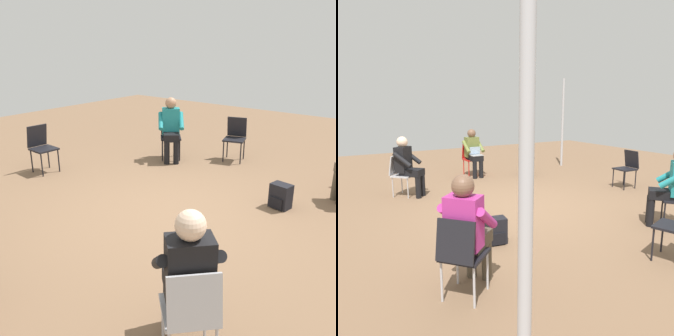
% 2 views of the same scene
% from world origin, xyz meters
% --- Properties ---
extents(ground_plane, '(16.62, 16.62, 0.00)m').
position_xyz_m(ground_plane, '(0.00, 0.00, 0.00)').
color(ground_plane, brown).
extents(chair_southeast, '(0.58, 0.59, 0.85)m').
position_xyz_m(chair_southeast, '(2.16, -2.05, 0.50)').
color(chair_southeast, black).
rests_on(chair_southeast, ground).
extents(chair_northwest, '(0.58, 0.57, 0.85)m').
position_xyz_m(chair_northwest, '(-2.37, 1.70, 0.50)').
color(chair_northwest, black).
rests_on(chair_northwest, ground).
extents(chair_southwest, '(0.58, 0.59, 0.85)m').
position_xyz_m(chair_southwest, '(-1.91, -1.72, 0.50)').
color(chair_southwest, '#B7B7BC').
rests_on(chair_southwest, ground).
extents(chair_west, '(0.44, 0.40, 0.85)m').
position_xyz_m(chair_west, '(-3.03, 0.35, 0.50)').
color(chair_west, red).
rests_on(chair_west, ground).
extents(chair_north, '(0.42, 0.45, 0.85)m').
position_xyz_m(chair_north, '(-0.05, 2.89, 0.50)').
color(chair_north, black).
rests_on(chair_north, ground).
extents(person_with_laptop, '(0.52, 0.49, 1.24)m').
position_xyz_m(person_with_laptop, '(-2.86, 0.35, 0.69)').
color(person_with_laptop, black).
rests_on(person_with_laptop, ground).
extents(person_in_magenta, '(0.63, 0.63, 1.24)m').
position_xyz_m(person_in_magenta, '(2.05, -1.93, 0.69)').
color(person_in_magenta, '#4C4233').
rests_on(person_in_magenta, ground).
extents(person_in_black, '(0.63, 0.63, 1.24)m').
position_xyz_m(person_in_black, '(-1.80, -1.60, 0.69)').
color(person_in_black, black).
rests_on(person_in_black, ground).
extents(person_in_teal, '(0.63, 0.63, 1.24)m').
position_xyz_m(person_in_teal, '(1.95, 1.48, 0.69)').
color(person_in_teal, black).
rests_on(person_in_teal, ground).
extents(backpack_near_laptop_user, '(0.28, 0.31, 0.36)m').
position_xyz_m(backpack_near_laptop_user, '(1.15, -1.14, 0.16)').
color(backpack_near_laptop_user, black).
rests_on(backpack_near_laptop_user, ground).
extents(tent_pole_near, '(0.07, 0.07, 2.72)m').
position_xyz_m(tent_pole_near, '(3.71, -2.35, 1.36)').
color(tent_pole_near, '#B2B2B7').
rests_on(tent_pole_near, ground).
extents(tent_pole_far, '(0.07, 0.07, 2.62)m').
position_xyz_m(tent_pole_far, '(-2.91, 3.34, 1.31)').
color(tent_pole_far, '#B2B2B7').
rests_on(tent_pole_far, ground).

